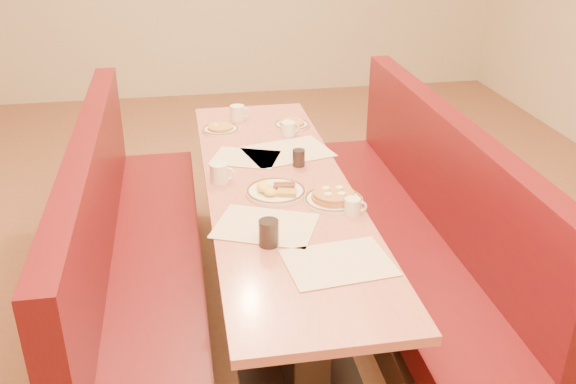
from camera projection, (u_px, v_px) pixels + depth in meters
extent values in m
plane|color=#9E6647|center=(279.00, 309.00, 3.49)|extent=(8.00, 8.00, 0.00)
cube|color=black|center=(279.00, 305.00, 3.48)|extent=(0.55, 1.88, 0.06)
cube|color=black|center=(278.00, 253.00, 3.34)|extent=(0.15, 1.75, 0.71)
cube|color=#D36D61|center=(278.00, 188.00, 3.17)|extent=(0.70, 2.50, 0.04)
cube|color=#4C3326|center=(151.00, 307.00, 3.35)|extent=(0.55, 2.50, 0.20)
cube|color=#580F10|center=(146.00, 263.00, 3.23)|extent=(0.55, 2.50, 0.16)
cube|color=#580F10|center=(92.00, 199.00, 3.03)|extent=(0.12, 2.50, 0.60)
cube|color=#4C3326|center=(399.00, 282.00, 3.55)|extent=(0.55, 2.50, 0.20)
cube|color=#580F10|center=(402.00, 240.00, 3.44)|extent=(0.55, 2.50, 0.16)
cube|color=#580F10|center=(448.00, 172.00, 3.30)|extent=(0.12, 2.50, 0.60)
cube|color=beige|center=(266.00, 226.00, 2.78)|extent=(0.51, 0.46, 0.00)
cube|color=beige|center=(338.00, 263.00, 2.51)|extent=(0.44, 0.35, 0.00)
cube|color=beige|center=(245.00, 158.00, 3.47)|extent=(0.41, 0.37, 0.00)
cube|color=beige|center=(288.00, 151.00, 3.55)|extent=(0.52, 0.44, 0.00)
cylinder|color=white|center=(333.00, 200.00, 2.99)|extent=(0.27, 0.27, 0.02)
torus|color=brown|center=(333.00, 199.00, 2.99)|extent=(0.27, 0.27, 0.01)
cylinder|color=#C08345|center=(333.00, 197.00, 2.98)|extent=(0.21, 0.21, 0.02)
cylinder|color=#C08345|center=(334.00, 194.00, 2.98)|extent=(0.19, 0.19, 0.02)
cylinder|color=#FFF3A6|center=(339.00, 188.00, 3.00)|extent=(0.04, 0.04, 0.01)
cylinder|color=#FFF3A6|center=(326.00, 189.00, 3.00)|extent=(0.04, 0.04, 0.01)
cylinder|color=#FFF3A6|center=(328.00, 194.00, 2.94)|extent=(0.04, 0.04, 0.01)
cylinder|color=#FFF3A6|center=(341.00, 194.00, 2.95)|extent=(0.04, 0.04, 0.01)
cylinder|color=white|center=(276.00, 192.00, 3.07)|extent=(0.29, 0.29, 0.02)
torus|color=brown|center=(276.00, 190.00, 3.07)|extent=(0.28, 0.28, 0.01)
ellipsoid|color=yellow|center=(265.00, 188.00, 3.04)|extent=(0.07, 0.07, 0.04)
ellipsoid|color=yellow|center=(270.00, 192.00, 3.01)|extent=(0.06, 0.06, 0.03)
ellipsoid|color=yellow|center=(262.00, 185.00, 3.08)|extent=(0.06, 0.06, 0.03)
cylinder|color=brown|center=(284.00, 187.00, 3.08)|extent=(0.10, 0.03, 0.02)
cylinder|color=brown|center=(284.00, 184.00, 3.10)|extent=(0.10, 0.03, 0.02)
cube|color=#C2883C|center=(287.00, 193.00, 3.02)|extent=(0.10, 0.08, 0.02)
cylinder|color=white|center=(292.00, 125.00, 3.91)|extent=(0.22, 0.22, 0.02)
torus|color=brown|center=(292.00, 124.00, 3.91)|extent=(0.21, 0.21, 0.01)
cylinder|color=#C18E44|center=(292.00, 123.00, 3.91)|extent=(0.15, 0.15, 0.02)
ellipsoid|color=yellow|center=(287.00, 121.00, 3.91)|extent=(0.05, 0.05, 0.02)
cylinder|color=white|center=(221.00, 130.00, 3.84)|extent=(0.22, 0.22, 0.02)
torus|color=brown|center=(221.00, 129.00, 3.84)|extent=(0.22, 0.22, 0.01)
cylinder|color=#C18E44|center=(220.00, 127.00, 3.83)|extent=(0.15, 0.15, 0.02)
ellipsoid|color=yellow|center=(216.00, 125.00, 3.84)|extent=(0.05, 0.05, 0.02)
cylinder|color=white|center=(352.00, 207.00, 2.87)|extent=(0.07, 0.07, 0.08)
torus|color=white|center=(361.00, 207.00, 2.87)|extent=(0.06, 0.02, 0.06)
cylinder|color=black|center=(353.00, 200.00, 2.85)|extent=(0.06, 0.06, 0.01)
cylinder|color=white|center=(219.00, 173.00, 3.17)|extent=(0.09, 0.09, 0.10)
torus|color=white|center=(229.00, 174.00, 3.16)|extent=(0.07, 0.04, 0.07)
cylinder|color=black|center=(219.00, 165.00, 3.16)|extent=(0.08, 0.08, 0.01)
cylinder|color=white|center=(288.00, 129.00, 3.75)|extent=(0.08, 0.08, 0.08)
torus|color=white|center=(295.00, 128.00, 3.77)|extent=(0.06, 0.03, 0.06)
cylinder|color=black|center=(288.00, 123.00, 3.74)|extent=(0.07, 0.07, 0.01)
cylinder|color=white|center=(237.00, 113.00, 4.00)|extent=(0.09, 0.09, 0.10)
torus|color=white|center=(245.00, 113.00, 4.00)|extent=(0.07, 0.02, 0.07)
cylinder|color=black|center=(237.00, 107.00, 3.98)|extent=(0.08, 0.08, 0.01)
cylinder|color=black|center=(269.00, 233.00, 2.62)|extent=(0.08, 0.08, 0.11)
cylinder|color=silver|center=(269.00, 233.00, 2.62)|extent=(0.08, 0.08, 0.11)
cylinder|color=black|center=(299.00, 158.00, 3.36)|extent=(0.06, 0.06, 0.09)
cylinder|color=silver|center=(299.00, 158.00, 3.36)|extent=(0.07, 0.07, 0.09)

